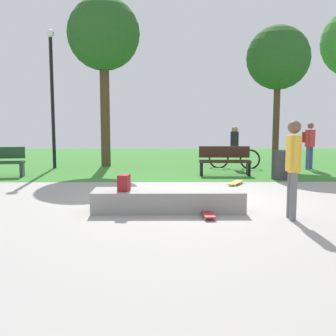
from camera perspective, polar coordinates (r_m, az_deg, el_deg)
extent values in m
plane|color=#9E9993|center=(9.60, 4.16, -4.17)|extent=(28.00, 28.00, 0.00)
cube|color=#387A2D|center=(17.68, 2.01, 1.12)|extent=(26.60, 11.64, 0.01)
cube|color=gray|center=(8.34, 0.03, -4.44)|extent=(2.99, 0.75, 0.42)
cube|color=maroon|center=(8.24, -6.03, -2.01)|extent=(0.24, 0.31, 0.32)
cylinder|color=slate|center=(8.09, 16.31, -3.46)|extent=(0.12, 0.12, 0.88)
cylinder|color=slate|center=(7.88, 16.71, -3.75)|extent=(0.12, 0.12, 0.88)
cube|color=gold|center=(7.88, 16.71, 1.89)|extent=(0.21, 0.33, 0.66)
cylinder|color=gold|center=(8.04, 16.40, 2.19)|extent=(0.09, 0.09, 0.61)
cylinder|color=gold|center=(7.71, 17.04, 1.96)|extent=(0.09, 0.09, 0.61)
sphere|color=brown|center=(7.85, 16.84, 5.36)|extent=(0.24, 0.24, 0.24)
cube|color=#A5262D|center=(7.97, 5.34, -6.08)|extent=(0.25, 0.81, 0.02)
cylinder|color=silver|center=(7.72, 6.28, -6.83)|extent=(0.03, 0.06, 0.06)
cylinder|color=silver|center=(7.70, 5.10, -6.86)|extent=(0.03, 0.06, 0.06)
cylinder|color=silver|center=(8.26, 5.56, -5.89)|extent=(0.03, 0.06, 0.06)
cylinder|color=silver|center=(8.23, 4.45, -5.92)|extent=(0.03, 0.06, 0.06)
cube|color=gold|center=(11.55, 9.20, -1.96)|extent=(0.55, 0.80, 0.02)
cylinder|color=silver|center=(11.84, 9.25, -1.92)|extent=(0.05, 0.06, 0.06)
cylinder|color=silver|center=(11.80, 9.99, -1.98)|extent=(0.05, 0.06, 0.06)
cylinder|color=silver|center=(11.32, 8.37, -2.33)|extent=(0.05, 0.06, 0.06)
cylinder|color=silver|center=(11.27, 9.14, -2.39)|extent=(0.05, 0.06, 0.06)
cube|color=#331E14|center=(13.21, 7.75, 0.90)|extent=(1.61, 0.48, 0.06)
cube|color=#331E14|center=(13.40, 7.66, 2.20)|extent=(1.60, 0.10, 0.36)
cube|color=black|center=(13.34, 10.87, -0.07)|extent=(0.09, 0.40, 0.45)
cube|color=black|center=(13.17, 4.55, -0.06)|extent=(0.09, 0.40, 0.45)
cube|color=#2D2D33|center=(13.65, -19.24, -0.19)|extent=(0.13, 0.40, 0.45)
cylinder|color=#4C3823|center=(16.19, 14.51, 6.11)|extent=(0.24, 0.24, 3.27)
sphere|color=#23561E|center=(16.31, 14.78, 14.32)|extent=(2.32, 2.32, 2.32)
cylinder|color=#4C3823|center=(15.63, -8.56, 7.55)|extent=(0.34, 0.34, 4.00)
sphere|color=#23561E|center=(15.90, -8.76, 17.61)|extent=(2.60, 2.60, 2.60)
cylinder|color=black|center=(15.40, -15.44, 8.42)|extent=(0.12, 0.12, 4.55)
sphere|color=silver|center=(15.64, -15.75, 17.22)|extent=(0.28, 0.28, 0.28)
cylinder|color=#333338|center=(12.82, 15.15, 0.39)|extent=(0.55, 0.55, 0.84)
cylinder|color=#3F5184|center=(15.53, 18.89, 1.32)|extent=(0.12, 0.12, 0.79)
cylinder|color=#3F5184|center=(15.34, 18.47, 1.27)|extent=(0.12, 0.12, 0.79)
cube|color=red|center=(15.38, 18.79, 3.86)|extent=(0.37, 0.36, 0.59)
cylinder|color=red|center=(15.53, 19.12, 3.96)|extent=(0.09, 0.09, 0.55)
cylinder|color=red|center=(15.24, 18.46, 3.93)|extent=(0.09, 0.09, 0.55)
sphere|color=brown|center=(15.37, 18.85, 5.47)|extent=(0.21, 0.21, 0.21)
cube|color=maroon|center=(15.47, 18.29, 4.01)|extent=(0.30, 0.29, 0.36)
torus|color=black|center=(15.08, 11.08, 1.16)|extent=(0.72, 0.22, 0.72)
torus|color=black|center=(15.14, 6.92, 1.27)|extent=(0.72, 0.22, 0.72)
cube|color=black|center=(15.08, 9.01, 1.97)|extent=(0.97, 0.25, 0.08)
cube|color=black|center=(15.04, 9.05, 3.87)|extent=(0.31, 0.24, 0.56)
sphere|color=#9E7556|center=(15.03, 9.08, 5.20)|extent=(0.22, 0.22, 0.22)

